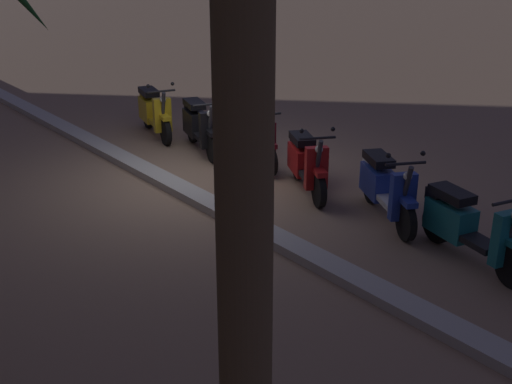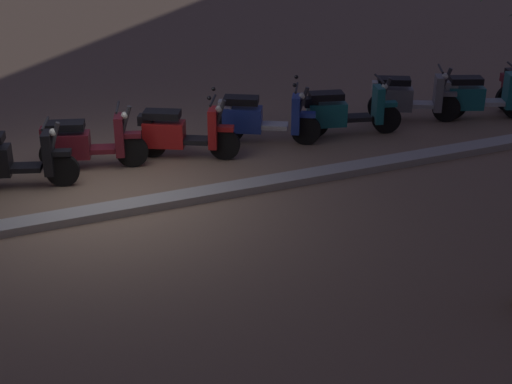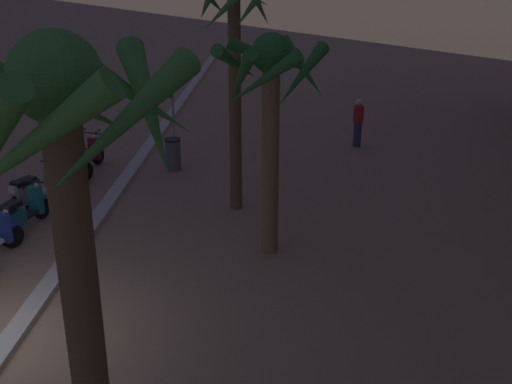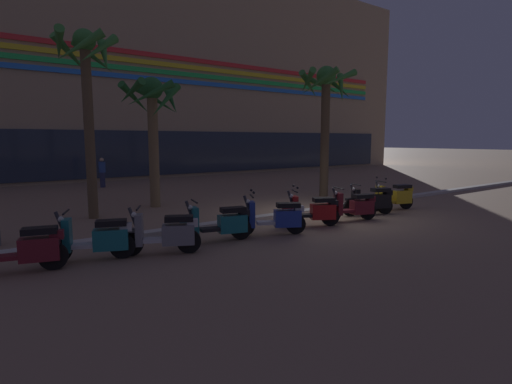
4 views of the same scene
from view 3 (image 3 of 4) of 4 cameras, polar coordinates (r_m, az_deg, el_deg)
curb_strip at (r=11.34m, az=-21.77°, el=-12.86°), size 60.00×0.36×0.12m
scooter_maroon_mid_centre at (r=18.97m, az=-15.44°, el=3.01°), size 1.81×0.76×1.17m
scooter_teal_lead_nearest at (r=17.77m, az=-16.69°, el=1.63°), size 1.66×0.84×1.04m
scooter_grey_gap_after_mid at (r=16.78m, az=-19.47°, el=0.15°), size 1.59×0.92×1.04m
scooter_teal_last_in_row at (r=15.41m, az=-20.64°, el=-1.88°), size 1.82×0.74×1.04m
crossing_sign at (r=19.97m, az=-7.60°, el=7.63°), size 0.60×0.15×2.40m
palm_tree_by_mall_entrance at (r=5.95m, az=-16.57°, el=0.88°), size 2.47×2.38×5.52m
palm_tree_mid_walkway at (r=14.85m, az=-2.04°, el=14.27°), size 1.93×1.97×5.70m
palm_tree_far_corner at (r=12.57m, az=1.25°, el=8.98°), size 2.28×2.32×4.64m
pedestrian_strolling_near_curb at (r=20.95m, az=9.23°, el=6.31°), size 0.34×0.34×1.60m
litter_bin at (r=18.69m, az=-7.52°, el=3.44°), size 0.48×0.48×0.95m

